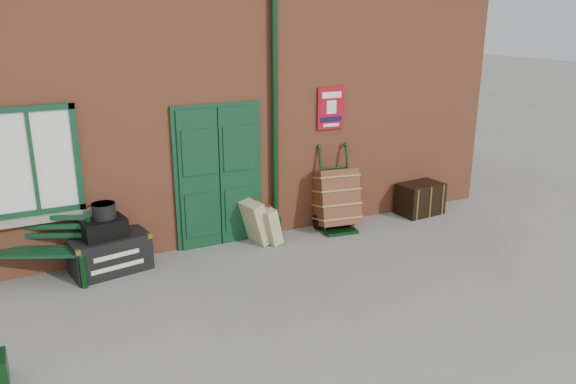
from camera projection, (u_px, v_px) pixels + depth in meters
ground at (276, 275)px, 7.95m from camera, size 80.00×80.00×0.00m
station_building at (195, 93)px, 10.30m from camera, size 10.30×4.30×4.36m
bench at (34, 249)px, 7.66m from camera, size 1.57×1.04×0.93m
houdini_trunk at (110, 254)px, 8.00m from camera, size 1.16×0.77×0.53m
strongbox at (104, 228)px, 7.86m from camera, size 0.65×0.52×0.27m
hatbox at (104, 211)px, 7.83m from camera, size 0.37×0.37×0.21m
suitcase_back at (255, 222)px, 8.98m from camera, size 0.47×0.56×0.73m
suitcase_front at (268, 225)px, 8.98m from camera, size 0.39×0.50×0.63m
porter_trolley at (336, 198)px, 9.55m from camera, size 0.78×0.83×1.42m
dark_trunk at (420, 199)px, 10.36m from camera, size 0.85×0.59×0.58m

